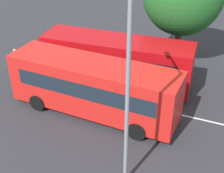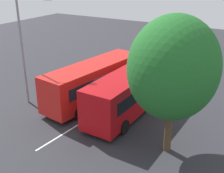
# 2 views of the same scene
# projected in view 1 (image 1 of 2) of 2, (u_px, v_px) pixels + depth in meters

# --- Properties ---
(ground_plane) EXTENTS (70.84, 70.84, 0.00)m
(ground_plane) POSITION_uv_depth(u_px,v_px,m) (109.00, 98.00, 18.76)
(ground_plane) COLOR #2B2B30
(bus_far_left) EXTENTS (9.48, 2.77, 3.09)m
(bus_far_left) POSITION_uv_depth(u_px,v_px,m) (116.00, 60.00, 19.39)
(bus_far_left) COLOR #B70C11
(bus_far_left) RESTS_ON ground
(bus_center_left) EXTENTS (9.65, 3.62, 3.09)m
(bus_center_left) POSITION_uv_depth(u_px,v_px,m) (93.00, 86.00, 16.70)
(bus_center_left) COLOR red
(bus_center_left) RESTS_ON ground
(pedestrian) EXTENTS (0.45, 0.45, 1.67)m
(pedestrian) POSITION_uv_depth(u_px,v_px,m) (16.00, 58.00, 21.26)
(pedestrian) COLOR #232833
(pedestrian) RESTS_ON ground
(street_lamp) EXTENTS (1.22, 2.46, 8.14)m
(street_lamp) POSITION_uv_depth(u_px,v_px,m) (127.00, 85.00, 11.04)
(street_lamp) COLOR gray
(street_lamp) RESTS_ON ground
(lane_stripe_outer_left) EXTENTS (14.59, 1.40, 0.01)m
(lane_stripe_outer_left) POSITION_uv_depth(u_px,v_px,m) (109.00, 98.00, 18.76)
(lane_stripe_outer_left) COLOR silver
(lane_stripe_outer_left) RESTS_ON ground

